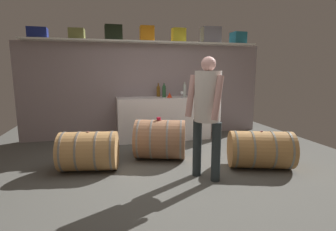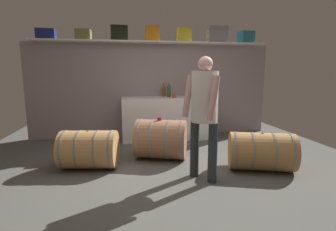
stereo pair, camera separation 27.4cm
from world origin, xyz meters
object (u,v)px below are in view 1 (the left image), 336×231
Objects in this scene: toolcase_navy at (38,33)px; wine_bottle_clear at (185,90)px; toolcase_olive at (77,34)px; toolcase_grey at (211,35)px; wine_bottle_amber at (158,91)px; toolcase_yellow at (179,35)px; tasting_cup at (159,119)px; toolcase_orange at (147,34)px; wine_barrel_flank at (260,150)px; toolcase_black at (113,33)px; wine_barrel_near at (160,139)px; toolcase_teal at (238,38)px; work_cabinet at (163,118)px; wine_bottle_green at (164,91)px; wine_barrel_far at (89,151)px; wine_glass at (182,93)px; winemaker_pouring at (207,106)px; red_funnel at (170,95)px.

toolcase_navy is 1.11× the size of wine_bottle_clear.
toolcase_navy is 0.72m from toolcase_olive.
wine_bottle_amber is (-1.22, -0.03, -1.23)m from toolcase_grey.
tasting_cup is (-0.77, -1.52, -1.56)m from toolcase_yellow.
wine_bottle_amber is (0.23, -0.03, -1.21)m from toolcase_orange.
toolcase_olive is at bearing 158.01° from wine_barrel_flank.
tasting_cup is at bearing -122.89° from wine_bottle_clear.
toolcase_orange is 0.30× the size of wine_barrel_flank.
toolcase_black reaches higher than wine_barrel_near.
wine_barrel_flank is at bearing -11.35° from wine_barrel_near.
toolcase_teal is 3.26m from wine_barrel_near.
toolcase_yellow is at bearing -177.93° from toolcase_grey.
toolcase_teal reaches higher than wine_barrel_flank.
wine_bottle_amber is (-0.07, 0.20, 0.58)m from work_cabinet.
wine_bottle_green is 0.30× the size of wine_barrel_near.
toolcase_black is at bearing -177.93° from toolcase_grey.
tasting_cup is (-2.20, -1.52, -1.54)m from toolcase_teal.
work_cabinet is 2.15m from wine_barrel_far.
toolcase_grey is at bearing -3.20° from toolcase_navy.
wine_bottle_clear is 2.31× the size of wine_glass.
toolcase_grey is (2.87, 0.00, 0.07)m from toolcase_olive.
toolcase_black is 0.17× the size of work_cabinet.
toolcase_navy reaches higher than wine_bottle_clear.
toolcase_olive is 2.44m from wine_glass.
winemaker_pouring is at bearing -99.80° from wine_bottle_clear.
toolcase_orange is at bearing 138.18° from wine_barrel_flank.
work_cabinet is at bearing -5.15° from toolcase_olive.
toolcase_grey reaches higher than toolcase_yellow.
toolcase_yellow is at bearing -2.34° from toolcase_black.
toolcase_black is 2.84m from toolcase_teal.
toolcase_black is 1.15× the size of toolcase_teal.
toolcase_black reaches higher than wine_bottle_amber.
toolcase_navy is at bearing -177.99° from toolcase_orange.
toolcase_teal is 2.18× the size of wine_glass.
wine_bottle_clear is at bearing -15.77° from wine_bottle_amber.
wine_glass is at bearing -24.07° from wine_bottle_green.
toolcase_olive is at bearing -177.99° from toolcase_orange.
toolcase_yellow is at bearing 4.14° from wine_bottle_amber.
toolcase_grey is at bearing 176.39° from toolcase_teal.
toolcase_olive is 2.77m from wine_barrel_near.
toolcase_navy is 4.28m from toolcase_teal.
toolcase_grey is at bearing 105.19° from wine_barrel_flank.
toolcase_yellow is 0.72× the size of toolcase_grey.
wine_bottle_amber is at bearing 140.27° from wine_glass.
wine_barrel_near is (-2.17, -1.52, -1.89)m from toolcase_teal.
work_cabinet is (-1.84, -0.23, -1.77)m from toolcase_teal.
red_funnel is 1.40m from wine_barrel_near.
winemaker_pouring is (-1.05, -2.47, -1.26)m from toolcase_grey.
work_cabinet reaches higher than wine_barrel_flank.
wine_barrel_far is at bearing -137.70° from toolcase_yellow.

